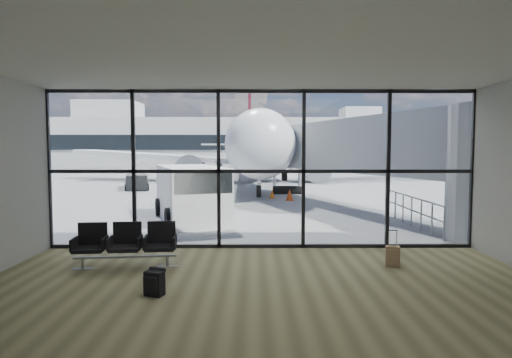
{
  "coord_description": "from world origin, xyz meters",
  "views": [
    {
      "loc": [
        -0.2,
        -12.07,
        2.8
      ],
      "look_at": [
        -0.13,
        3.0,
        1.78
      ],
      "focal_mm": 30.0,
      "sensor_mm": 36.0,
      "label": 1
    }
  ],
  "objects_px": {
    "backpack": "(154,283)",
    "belt_loader": "(137,181)",
    "airliner": "(253,147)",
    "service_van": "(192,193)",
    "suitcase": "(393,256)",
    "mobile_stairs": "(24,188)",
    "seating_row": "(126,242)"
  },
  "relations": [
    {
      "from": "backpack",
      "to": "mobile_stairs",
      "type": "relative_size",
      "value": 0.15
    },
    {
      "from": "seating_row",
      "to": "mobile_stairs",
      "type": "relative_size",
      "value": 0.69
    },
    {
      "from": "seating_row",
      "to": "mobile_stairs",
      "type": "bearing_deg",
      "value": 118.81
    },
    {
      "from": "backpack",
      "to": "belt_loader",
      "type": "distance_m",
      "value": 23.24
    },
    {
      "from": "belt_loader",
      "to": "mobile_stairs",
      "type": "bearing_deg",
      "value": -154.5
    },
    {
      "from": "airliner",
      "to": "belt_loader",
      "type": "relative_size",
      "value": 9.34
    },
    {
      "from": "suitcase",
      "to": "service_van",
      "type": "height_order",
      "value": "service_van"
    },
    {
      "from": "backpack",
      "to": "service_van",
      "type": "bearing_deg",
      "value": 114.11
    },
    {
      "from": "airliner",
      "to": "belt_loader",
      "type": "xyz_separation_m",
      "value": [
        -8.22,
        -9.71,
        -2.44
      ]
    },
    {
      "from": "seating_row",
      "to": "airliner",
      "type": "relative_size",
      "value": 0.06
    },
    {
      "from": "airliner",
      "to": "belt_loader",
      "type": "height_order",
      "value": "airliner"
    },
    {
      "from": "seating_row",
      "to": "belt_loader",
      "type": "bearing_deg",
      "value": 98.64
    },
    {
      "from": "belt_loader",
      "to": "seating_row",
      "type": "bearing_deg",
      "value": -90.91
    },
    {
      "from": "backpack",
      "to": "airliner",
      "type": "bearing_deg",
      "value": 107.29
    },
    {
      "from": "airliner",
      "to": "service_van",
      "type": "bearing_deg",
      "value": -97.35
    },
    {
      "from": "airliner",
      "to": "backpack",
      "type": "bearing_deg",
      "value": -94.78
    },
    {
      "from": "belt_loader",
      "to": "mobile_stairs",
      "type": "relative_size",
      "value": 1.21
    },
    {
      "from": "airliner",
      "to": "service_van",
      "type": "distance_m",
      "value": 23.45
    },
    {
      "from": "backpack",
      "to": "mobile_stairs",
      "type": "height_order",
      "value": "mobile_stairs"
    },
    {
      "from": "seating_row",
      "to": "belt_loader",
      "type": "height_order",
      "value": "belt_loader"
    },
    {
      "from": "service_van",
      "to": "mobile_stairs",
      "type": "relative_size",
      "value": 1.56
    },
    {
      "from": "seating_row",
      "to": "service_van",
      "type": "relative_size",
      "value": 0.44
    },
    {
      "from": "backpack",
      "to": "service_van",
      "type": "distance_m",
      "value": 8.85
    },
    {
      "from": "seating_row",
      "to": "belt_loader",
      "type": "xyz_separation_m",
      "value": [
        -5.28,
        20.24,
        0.02
      ]
    },
    {
      "from": "backpack",
      "to": "belt_loader",
      "type": "xyz_separation_m",
      "value": [
        -6.43,
        22.33,
        0.36
      ]
    },
    {
      "from": "backpack",
      "to": "airliner",
      "type": "distance_m",
      "value": 32.22
    },
    {
      "from": "backpack",
      "to": "airliner",
      "type": "xyz_separation_m",
      "value": [
        1.79,
        32.04,
        2.79
      ]
    },
    {
      "from": "seating_row",
      "to": "airliner",
      "type": "bearing_deg",
      "value": 78.41
    },
    {
      "from": "airliner",
      "to": "mobile_stairs",
      "type": "relative_size",
      "value": 11.27
    },
    {
      "from": "seating_row",
      "to": "airliner",
      "type": "height_order",
      "value": "airliner"
    },
    {
      "from": "backpack",
      "to": "belt_loader",
      "type": "height_order",
      "value": "belt_loader"
    },
    {
      "from": "service_van",
      "to": "mobile_stairs",
      "type": "xyz_separation_m",
      "value": [
        -11.35,
        8.77,
        -0.57
      ]
    }
  ]
}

